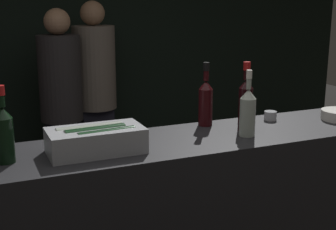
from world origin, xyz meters
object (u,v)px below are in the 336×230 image
Objects in this scene: ice_bin_with_bottles at (96,139)px; person_grey_polo at (61,99)px; red_wine_bottle_black_foil at (206,101)px; candle_votive at (270,116)px; white_wine_bottle at (248,111)px; red_wine_bottle_tall at (246,102)px; person_blond_tee at (95,89)px; red_wine_bottle_burgundy at (4,132)px.

ice_bin_with_bottles is 0.25× the size of person_grey_polo.
red_wine_bottle_black_foil is 0.20× the size of person_grey_polo.
white_wine_bottle is at bearing -143.79° from candle_votive.
red_wine_bottle_tall is 1.05× the size of red_wine_bottle_black_foil.
person_blond_tee is at bearing 96.07° from white_wine_bottle.
candle_votive is 1.96m from person_blond_tee.
red_wine_bottle_tall is 1.08× the size of white_wine_bottle.
red_wine_bottle_burgundy is at bearing -173.90° from candle_votive.
ice_bin_with_bottles is 1.29× the size of red_wine_bottle_burgundy.
red_wine_bottle_burgundy is 0.96× the size of red_wine_bottle_black_foil.
red_wine_bottle_black_foil is (-0.39, 0.04, 0.11)m from candle_votive.
ice_bin_with_bottles is at bearing -177.02° from red_wine_bottle_tall.
red_wine_bottle_tall is (-0.25, -0.13, 0.13)m from candle_votive.
red_wine_bottle_black_foil reaches higher than white_wine_bottle.
candle_votive is 0.21× the size of red_wine_bottle_burgundy.
ice_bin_with_bottles reaches higher than candle_votive.
red_wine_bottle_tall reaches higher than red_wine_bottle_black_foil.
person_grey_polo is (-0.85, 1.71, -0.17)m from candle_votive.
red_wine_bottle_black_foil is (1.03, 0.20, 0.00)m from red_wine_bottle_burgundy.
ice_bin_with_bottles is at bearing 69.93° from person_blond_tee.
red_wine_bottle_burgundy is at bearing -178.94° from red_wine_bottle_tall.
white_wine_bottle is 2.12m from person_blond_tee.
candle_votive is 0.19× the size of red_wine_bottle_tall.
red_wine_bottle_burgundy is 1.96m from person_grey_polo.
red_wine_bottle_tall is at bearing -152.60° from candle_votive.
white_wine_bottle is at bearing -115.16° from red_wine_bottle_tall.
ice_bin_with_bottles is at bearing -170.67° from candle_votive.
person_grey_polo reaches higher than red_wine_bottle_tall.
red_wine_bottle_burgundy is 2.24m from person_blond_tee.
ice_bin_with_bottles is at bearing -2.96° from red_wine_bottle_burgundy.
person_grey_polo is at bearing 105.50° from red_wine_bottle_black_foil.
red_wine_bottle_black_foil is (-0.14, 0.17, -0.02)m from red_wine_bottle_tall.
ice_bin_with_bottles is 0.24× the size of person_blond_tee.
red_wine_bottle_burgundy is 1.13m from white_wine_bottle.
white_wine_bottle is 0.27m from red_wine_bottle_black_foil.
white_wine_bottle is 0.97× the size of red_wine_bottle_black_foil.
person_blond_tee is (-0.26, 2.02, -0.27)m from red_wine_bottle_tall.
red_wine_bottle_tall is 2.05m from person_blond_tee.
candle_votive is at bearing 99.49° from person_blond_tee.
ice_bin_with_bottles is at bearing -161.74° from red_wine_bottle_black_foil.
white_wine_bottle is at bearing -69.11° from red_wine_bottle_black_foil.
red_wine_bottle_black_foil reaches higher than red_wine_bottle_burgundy.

